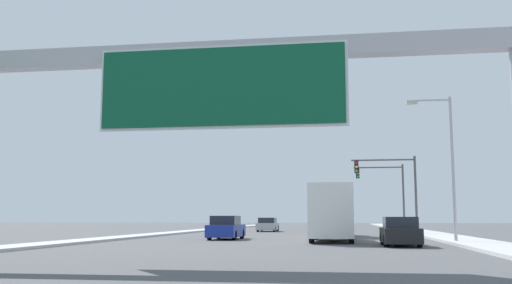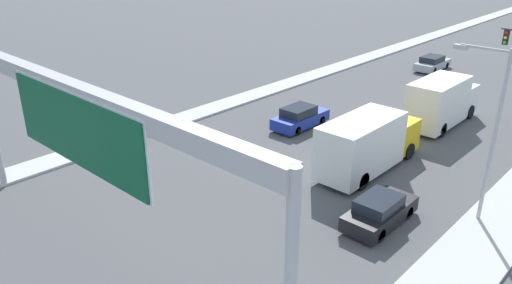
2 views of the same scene
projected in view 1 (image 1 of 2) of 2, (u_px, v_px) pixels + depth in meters
name	position (u px, v px, depth m)	size (l,w,h in m)	color
sidewalk_right	(413.00, 231.00, 59.07)	(3.00, 120.00, 0.15)	#BCBCBC
median_strip_left	(206.00, 230.00, 62.35)	(2.00, 120.00, 0.15)	#BCBCBC
sign_gantry	(222.00, 77.00, 20.30)	(20.27, 0.73, 7.70)	#B2B2B7
car_far_right	(400.00, 232.00, 28.81)	(1.79, 4.26, 1.47)	black
car_near_left	(226.00, 228.00, 37.61)	(1.84, 4.46, 1.54)	navy
car_far_center	(268.00, 225.00, 58.34)	(1.87, 4.58, 1.41)	#A5A8AD
truck_box_primary	(332.00, 213.00, 33.96)	(2.47, 7.93, 3.31)	yellow
truck_box_secondary	(334.00, 213.00, 43.60)	(2.44, 7.28, 3.45)	white
traffic_light_near_intersection	(395.00, 181.00, 48.29)	(5.40, 0.32, 6.60)	#4C4C4F
traffic_light_mid_block	(388.00, 186.00, 58.08)	(5.02, 0.32, 6.82)	#4C4C4F
street_lamp_right	(447.00, 156.00, 32.31)	(2.50, 0.28, 8.29)	#B2B2B7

